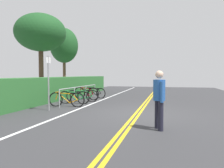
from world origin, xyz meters
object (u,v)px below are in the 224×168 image
at_px(bicycle_1, 74,97).
at_px(tree_far_right, 64,46).
at_px(bicycle_0, 67,99).
at_px(bicycle_3, 86,93).
at_px(sign_post_near, 48,78).
at_px(bicycle_4, 94,93).
at_px(pedestrian, 159,96).
at_px(bicycle_2, 82,96).
at_px(bike_rack, 80,90).
at_px(tree_mid, 41,33).

distance_m(bicycle_1, tree_far_right, 8.40).
bearing_deg(bicycle_0, bicycle_3, 3.06).
xyz_separation_m(sign_post_near, tree_far_right, (8.69, 3.77, 2.55)).
bearing_deg(bicycle_4, pedestrian, -148.30).
height_order(bicycle_2, tree_far_right, tree_far_right).
relative_size(bicycle_3, bicycle_4, 1.08).
relative_size(bicycle_1, bicycle_4, 1.03).
height_order(bicycle_2, bicycle_4, bicycle_2).
height_order(bike_rack, bicycle_3, bike_rack).
height_order(pedestrian, tree_far_right, tree_far_right).
bearing_deg(bicycle_2, bicycle_4, -0.03).
height_order(bicycle_0, bicycle_1, bicycle_0).
relative_size(bicycle_3, tree_far_right, 0.32).
height_order(bicycle_0, bicycle_2, bicycle_0).
height_order(bike_rack, bicycle_4, bike_rack).
distance_m(pedestrian, sign_post_near, 4.97).
xyz_separation_m(pedestrian, sign_post_near, (1.98, 4.54, 0.45)).
xyz_separation_m(bicycle_2, pedestrian, (-4.99, -4.29, 0.59)).
xyz_separation_m(bicycle_2, tree_far_right, (5.68, 4.01, 3.58)).
bearing_deg(sign_post_near, bicycle_0, -10.93).
relative_size(pedestrian, tree_mid, 0.29).
height_order(bicycle_3, bicycle_4, bicycle_3).
bearing_deg(bicycle_4, tree_far_right, 47.17).
xyz_separation_m(bicycle_3, bicycle_4, (0.94, -0.18, -0.05)).
relative_size(bicycle_1, tree_mid, 0.30).
xyz_separation_m(bicycle_0, sign_post_near, (-1.16, 0.22, 1.02)).
distance_m(bicycle_3, tree_far_right, 7.00).
relative_size(bicycle_3, pedestrian, 1.08).
bearing_deg(tree_mid, bicycle_0, -134.58).
distance_m(bicycle_3, tree_mid, 5.26).
bearing_deg(sign_post_near, bicycle_4, -2.85).
height_order(bicycle_1, bicycle_2, bicycle_2).
xyz_separation_m(bike_rack, bicycle_3, (0.98, 0.04, -0.26)).
distance_m(bicycle_3, sign_post_near, 4.15).
bearing_deg(tree_far_right, tree_mid, -175.17).
bearing_deg(bicycle_0, bicycle_1, 5.14).
distance_m(sign_post_near, tree_mid, 6.53).
xyz_separation_m(bicycle_1, pedestrian, (-4.15, -4.41, 0.59)).
height_order(bicycle_4, sign_post_near, sign_post_near).
distance_m(bicycle_2, tree_far_right, 7.82).
relative_size(bicycle_0, bicycle_1, 1.07).
height_order(bicycle_0, tree_mid, tree_mid).
bearing_deg(sign_post_near, bicycle_2, -4.68).
xyz_separation_m(bicycle_3, pedestrian, (-6.01, -4.47, 0.54)).
bearing_deg(bicycle_0, pedestrian, -126.02).
bearing_deg(sign_post_near, pedestrian, -113.56).
relative_size(bike_rack, bicycle_1, 2.92).
xyz_separation_m(bicycle_0, bicycle_2, (1.85, -0.02, -0.01)).
relative_size(bicycle_0, bicycle_2, 1.05).
height_order(bicycle_1, sign_post_near, sign_post_near).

